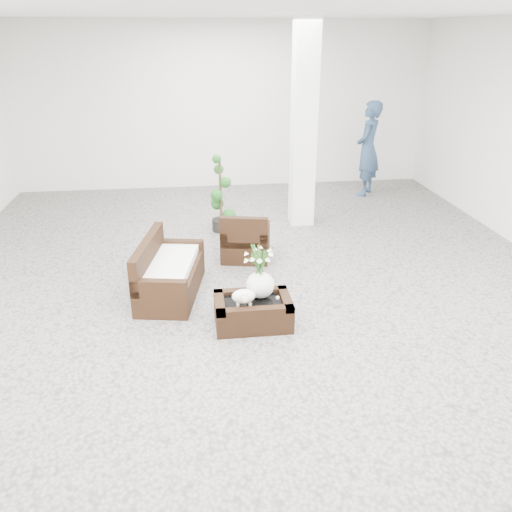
{
  "coord_description": "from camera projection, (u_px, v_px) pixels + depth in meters",
  "views": [
    {
      "loc": [
        -0.78,
        -6.16,
        3.25
      ],
      "look_at": [
        0.0,
        -0.1,
        0.62
      ],
      "focal_mm": 36.77,
      "sensor_mm": 36.0,
      "label": 1
    }
  ],
  "objects": [
    {
      "name": "topiary",
      "position": [
        220.0,
        194.0,
        9.01
      ],
      "size": [
        0.36,
        0.36,
        1.33
      ],
      "primitive_type": null,
      "color": "#194B18",
      "rests_on": "ground"
    },
    {
      "name": "column",
      "position": [
        304.0,
        126.0,
        8.99
      ],
      "size": [
        0.4,
        0.4,
        3.5
      ],
      "primitive_type": "cube",
      "color": "white",
      "rests_on": "ground"
    },
    {
      "name": "ground",
      "position": [
        255.0,
        296.0,
        6.99
      ],
      "size": [
        11.0,
        11.0,
        0.0
      ],
      "primitive_type": "plane",
      "color": "gray",
      "rests_on": "ground"
    },
    {
      "name": "sheep_figurine",
      "position": [
        244.0,
        298.0,
        6.04
      ],
      "size": [
        0.28,
        0.23,
        0.21
      ],
      "primitive_type": "ellipsoid",
      "color": "white",
      "rests_on": "coffee_table"
    },
    {
      "name": "armchair",
      "position": [
        246.0,
        235.0,
        8.02
      ],
      "size": [
        0.83,
        0.81,
        0.76
      ],
      "primitive_type": "cube",
      "rotation": [
        0.0,
        0.0,
        2.94
      ],
      "color": "#321C0E",
      "rests_on": "ground"
    },
    {
      "name": "shopper",
      "position": [
        368.0,
        149.0,
        10.96
      ],
      "size": [
        0.78,
        0.86,
        1.96
      ],
      "primitive_type": "imported",
      "rotation": [
        0.0,
        0.0,
        -2.14
      ],
      "color": "navy",
      "rests_on": "ground"
    },
    {
      "name": "loveseat",
      "position": [
        170.0,
        268.0,
        6.9
      ],
      "size": [
        0.94,
        1.53,
        0.76
      ],
      "primitive_type": "cube",
      "rotation": [
        0.0,
        0.0,
        1.39
      ],
      "color": "#321C0E",
      "rests_on": "ground"
    },
    {
      "name": "planter_narcissus",
      "position": [
        260.0,
        266.0,
        6.13
      ],
      "size": [
        0.44,
        0.44,
        0.8
      ],
      "primitive_type": null,
      "color": "white",
      "rests_on": "coffee_table"
    },
    {
      "name": "coffee_table",
      "position": [
        253.0,
        313.0,
        6.25
      ],
      "size": [
        0.9,
        0.6,
        0.31
      ],
      "primitive_type": "cube",
      "color": "#321C0E",
      "rests_on": "ground"
    },
    {
      "name": "tealight",
      "position": [
        278.0,
        298.0,
        6.24
      ],
      "size": [
        0.04,
        0.04,
        0.03
      ],
      "primitive_type": "cylinder",
      "color": "white",
      "rests_on": "coffee_table"
    }
  ]
}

